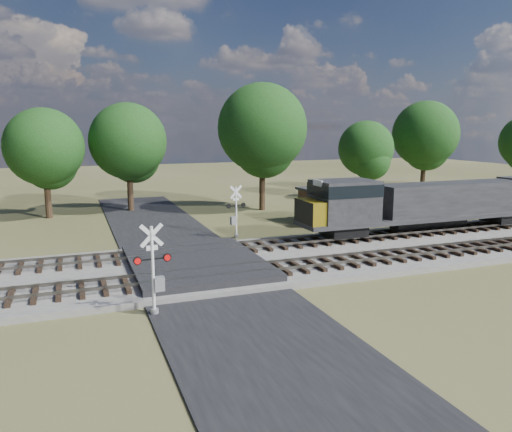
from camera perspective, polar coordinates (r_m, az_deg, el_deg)
name	(u,v)px	position (r m, az deg, el deg)	size (l,w,h in m)	color
ground	(198,272)	(27.38, -6.62, -6.41)	(160.00, 160.00, 0.00)	#454625
ballast_bed	(353,252)	(31.57, 11.08, -4.01)	(140.00, 10.00, 0.30)	gray
road	(198,272)	(27.37, -6.63, -6.33)	(7.00, 60.00, 0.08)	black
crossing_panel	(196,264)	(27.76, -6.89, -5.51)	(7.00, 9.00, 0.62)	#262628
track_near	(265,269)	(26.34, 1.06, -6.08)	(140.00, 2.60, 0.33)	black
track_far	(236,248)	(30.89, -2.35, -3.64)	(140.00, 2.60, 0.33)	black
crossing_signal_near	(155,277)	(21.22, -11.46, -6.89)	(1.58, 0.36, 3.92)	silver
crossing_signal_far	(235,216)	(35.12, -2.39, -0.03)	(1.50, 0.41, 3.76)	silver
equipment_shed	(329,205)	(41.21, 8.39, 1.21)	(4.45, 4.45, 2.84)	#49331F
treeline	(179,137)	(47.09, -8.74, 8.95)	(80.43, 13.06, 11.93)	black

